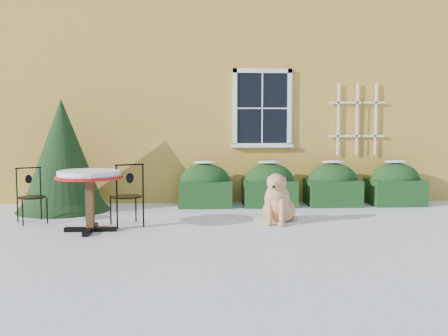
{
  "coord_description": "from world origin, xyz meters",
  "views": [
    {
      "loc": [
        -0.46,
        -7.4,
        1.61
      ],
      "look_at": [
        0.0,
        1.0,
        0.9
      ],
      "focal_mm": 40.0,
      "sensor_mm": 36.0,
      "label": 1
    }
  ],
  "objects": [
    {
      "name": "evergreen_shrub",
      "position": [
        -3.0,
        2.17,
        0.86
      ],
      "size": [
        1.76,
        1.76,
        2.13
      ],
      "rotation": [
        0.0,
        0.0,
        -0.11
      ],
      "color": "black",
      "rests_on": "ground"
    },
    {
      "name": "patio_chair_near",
      "position": [
        -1.58,
        0.6,
        0.51
      ],
      "size": [
        0.59,
        0.59,
        1.02
      ],
      "rotation": [
        0.0,
        0.0,
        3.55
      ],
      "color": "black",
      "rests_on": "ground"
    },
    {
      "name": "bistro_table",
      "position": [
        -2.09,
        0.22,
        0.78
      ],
      "size": [
        1.01,
        1.01,
        0.94
      ],
      "rotation": [
        0.0,
        0.0,
        -0.12
      ],
      "color": "black",
      "rests_on": "ground"
    },
    {
      "name": "dog",
      "position": [
        0.88,
        0.73,
        0.35
      ],
      "size": [
        0.71,
        0.93,
        0.87
      ],
      "rotation": [
        0.0,
        0.0,
        -0.32
      ],
      "color": "tan",
      "rests_on": "ground"
    },
    {
      "name": "house",
      "position": [
        0.0,
        7.0,
        3.22
      ],
      "size": [
        12.4,
        8.4,
        6.4
      ],
      "color": "gold",
      "rests_on": "ground"
    },
    {
      "name": "patio_chair_far",
      "position": [
        -3.22,
        1.0,
        0.46
      ],
      "size": [
        0.56,
        0.55,
        0.92
      ],
      "rotation": [
        0.0,
        0.0,
        0.54
      ],
      "color": "black",
      "rests_on": "ground"
    },
    {
      "name": "hedge_row",
      "position": [
        1.65,
        2.55,
        0.4
      ],
      "size": [
        4.95,
        0.8,
        0.91
      ],
      "color": "#133214",
      "rests_on": "ground"
    },
    {
      "name": "ground",
      "position": [
        0.0,
        0.0,
        0.0
      ],
      "size": [
        80.0,
        80.0,
        0.0
      ],
      "primitive_type": "plane",
      "color": "white",
      "rests_on": "ground"
    }
  ]
}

